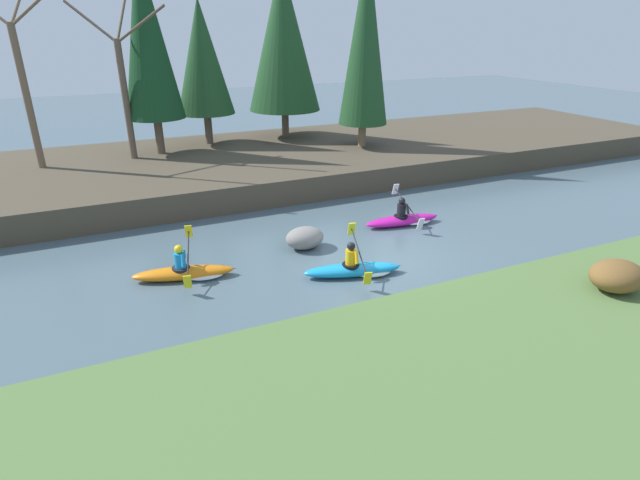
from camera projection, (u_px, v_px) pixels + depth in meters
ground_plane at (375, 260)px, 14.75m from camera, size 90.00×90.00×0.00m
riverbank_near at (557, 386)px, 9.12m from camera, size 44.00×7.40×0.61m
riverbank_far at (264, 162)px, 23.27m from camera, size 44.00×9.85×1.01m
conifer_tree_far_left at (147, 35)px, 20.75m from camera, size 2.53×2.53×8.43m
conifer_tree_left at (202, 57)px, 23.04m from camera, size 2.69×2.69×6.58m
conifer_tree_mid_left at (283, 38)px, 24.26m from camera, size 3.59×3.59×8.22m
conifer_tree_centre at (365, 36)px, 22.12m from camera, size 2.28×2.28×8.76m
bare_tree_upstream at (24, 80)px, 19.19m from camera, size 4.01×3.96×7.31m
bare_tree_mid_upstream at (124, 85)px, 20.77m from camera, size 3.58×3.54×6.49m
shrub_clump_second at (617, 276)px, 11.70m from camera, size 1.33×1.11×0.72m
kayaker_lead at (405, 219)px, 17.28m from camera, size 2.79×2.07×1.20m
kayaker_middle at (356, 269)px, 13.77m from camera, size 2.78×2.04×1.20m
kayaker_trailing at (188, 272)px, 13.60m from camera, size 2.78×2.05×1.20m
boulder_midstream at (305, 238)px, 15.40m from camera, size 1.20×0.94×0.68m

